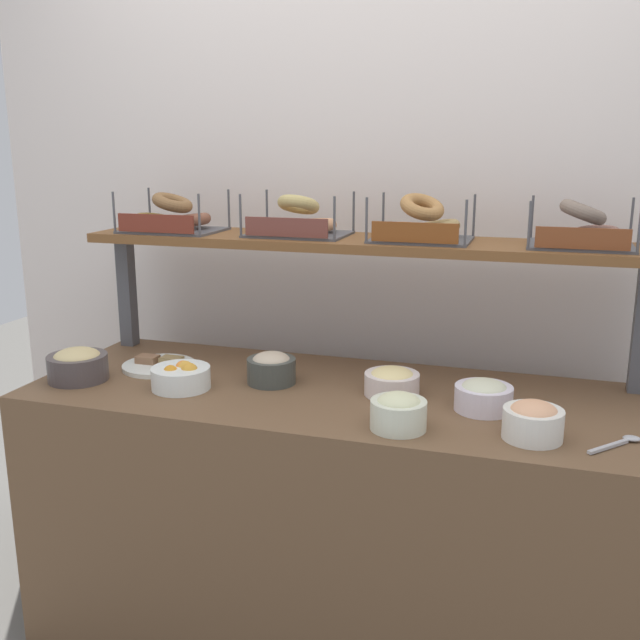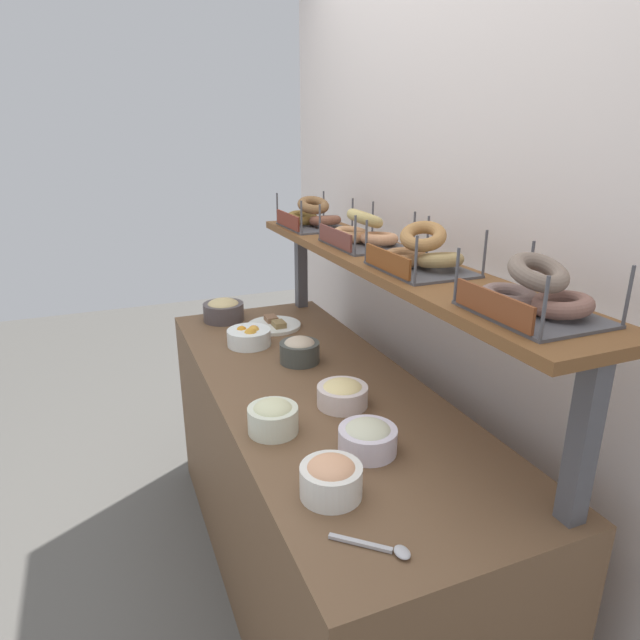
% 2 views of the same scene
% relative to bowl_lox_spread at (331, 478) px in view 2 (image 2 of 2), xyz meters
% --- Properties ---
extents(ground_plane, '(8.00, 8.00, 0.00)m').
position_rel_bowl_lox_spread_xyz_m(ground_plane, '(-0.58, 0.20, -0.90)').
color(ground_plane, '#595651').
extents(back_wall, '(3.06, 0.06, 2.40)m').
position_rel_bowl_lox_spread_xyz_m(back_wall, '(-0.58, 0.75, 0.30)').
color(back_wall, silver).
rests_on(back_wall, ground_plane).
extents(deli_counter, '(1.86, 0.70, 0.85)m').
position_rel_bowl_lox_spread_xyz_m(deli_counter, '(-0.58, 0.20, -0.47)').
color(deli_counter, brown).
rests_on(deli_counter, ground_plane).
extents(shelf_riser_left, '(0.05, 0.05, 0.40)m').
position_rel_bowl_lox_spread_xyz_m(shelf_riser_left, '(-1.45, 0.47, 0.15)').
color(shelf_riser_left, '#4C4C51').
rests_on(shelf_riser_left, deli_counter).
extents(shelf_riser_right, '(0.05, 0.05, 0.40)m').
position_rel_bowl_lox_spread_xyz_m(shelf_riser_right, '(0.29, 0.47, 0.15)').
color(shelf_riser_right, '#4C4C51').
rests_on(shelf_riser_right, deli_counter).
extents(upper_shelf, '(1.82, 0.32, 0.03)m').
position_rel_bowl_lox_spread_xyz_m(upper_shelf, '(-0.58, 0.47, 0.37)').
color(upper_shelf, brown).
rests_on(upper_shelf, shelf_riser_left).
extents(bowl_lox_spread, '(0.15, 0.15, 0.10)m').
position_rel_bowl_lox_spread_xyz_m(bowl_lox_spread, '(0.00, 0.00, 0.00)').
color(bowl_lox_spread, white).
rests_on(bowl_lox_spread, deli_counter).
extents(bowl_fruit_salad, '(0.18, 0.18, 0.08)m').
position_rel_bowl_lox_spread_xyz_m(bowl_fruit_salad, '(-1.03, 0.08, -0.01)').
color(bowl_fruit_salad, white).
rests_on(bowl_fruit_salad, deli_counter).
extents(bowl_egg_salad, '(0.16, 0.16, 0.08)m').
position_rel_bowl_lox_spread_xyz_m(bowl_egg_salad, '(-0.41, 0.22, -0.01)').
color(bowl_egg_salad, white).
rests_on(bowl_egg_salad, deli_counter).
extents(bowl_potato_salad, '(0.15, 0.15, 0.10)m').
position_rel_bowl_lox_spread_xyz_m(bowl_potato_salad, '(-0.34, -0.04, -0.00)').
color(bowl_potato_salad, silver).
rests_on(bowl_potato_salad, deli_counter).
extents(bowl_scallion_spread, '(0.16, 0.16, 0.09)m').
position_rel_bowl_lox_spread_xyz_m(bowl_scallion_spread, '(-0.14, 0.17, -0.01)').
color(bowl_scallion_spread, white).
rests_on(bowl_scallion_spread, deli_counter).
extents(bowl_hummus, '(0.19, 0.19, 0.10)m').
position_rel_bowl_lox_spread_xyz_m(bowl_hummus, '(-1.38, 0.05, 0.00)').
color(bowl_hummus, '#494040').
rests_on(bowl_hummus, deli_counter).
extents(bowl_tuna_salad, '(0.15, 0.15, 0.10)m').
position_rel_bowl_lox_spread_xyz_m(bowl_tuna_salad, '(-0.79, 0.21, -0.00)').
color(bowl_tuna_salad, '#414540').
rests_on(bowl_tuna_salad, deli_counter).
extents(serving_plate_white, '(0.24, 0.24, 0.04)m').
position_rel_bowl_lox_spread_xyz_m(serving_plate_white, '(-1.20, 0.24, -0.04)').
color(serving_plate_white, white).
rests_on(serving_plate_white, deli_counter).
extents(serving_spoon_near_plate, '(0.13, 0.14, 0.01)m').
position_rel_bowl_lox_spread_xyz_m(serving_spoon_near_plate, '(0.21, 0.03, -0.04)').
color(serving_spoon_near_plate, '#B7B7BC').
rests_on(serving_spoon_near_plate, deli_counter).
extents(bagel_basket_cinnamon_raisin, '(0.33, 0.24, 0.14)m').
position_rel_bowl_lox_spread_xyz_m(bagel_basket_cinnamon_raisin, '(-1.24, 0.44, 0.43)').
color(bagel_basket_cinnamon_raisin, '#4C4C51').
rests_on(bagel_basket_cinnamon_raisin, upper_shelf).
extents(bagel_basket_sesame, '(0.32, 0.26, 0.14)m').
position_rel_bowl_lox_spread_xyz_m(bagel_basket_sesame, '(-0.79, 0.47, 0.43)').
color(bagel_basket_sesame, '#4C4C51').
rests_on(bagel_basket_sesame, upper_shelf).
extents(bagel_basket_everything, '(0.31, 0.24, 0.15)m').
position_rel_bowl_lox_spread_xyz_m(bagel_basket_everything, '(-0.38, 0.46, 0.43)').
color(bagel_basket_everything, '#4C4C51').
rests_on(bagel_basket_everything, upper_shelf).
extents(bagel_basket_poppy, '(0.30, 0.26, 0.15)m').
position_rel_bowl_lox_spread_xyz_m(bagel_basket_poppy, '(0.09, 0.46, 0.43)').
color(bagel_basket_poppy, '#4C4C51').
rests_on(bagel_basket_poppy, upper_shelf).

